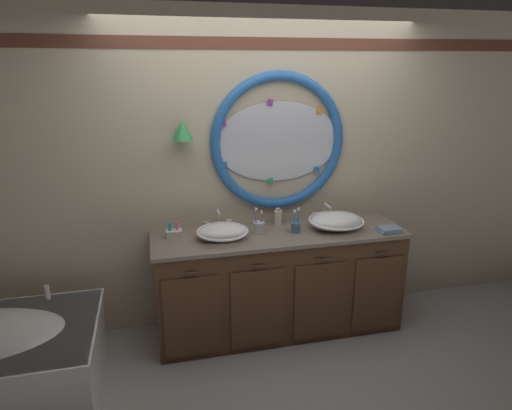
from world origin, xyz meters
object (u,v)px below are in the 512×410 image
(sink_basin_left, at_px, (222,232))
(folded_hand_towel, at_px, (389,230))
(toothbrush_holder_right, at_px, (296,226))
(toiletry_basket, at_px, (174,233))
(sink_basin_right, at_px, (336,221))
(soap_dispenser, at_px, (278,217))
(toothbrush_holder_left, at_px, (259,227))

(sink_basin_left, distance_m, folded_hand_towel, 1.34)
(toothbrush_holder_right, xyz_separation_m, toiletry_basket, (-0.96, 0.13, -0.01))
(toothbrush_holder_right, xyz_separation_m, folded_hand_towel, (0.74, -0.17, -0.03))
(folded_hand_towel, bearing_deg, sink_basin_right, 157.53)
(sink_basin_left, bearing_deg, toothbrush_holder_right, 0.42)
(soap_dispenser, bearing_deg, toiletry_basket, -175.14)
(soap_dispenser, xyz_separation_m, toiletry_basket, (-0.87, -0.07, -0.03))
(sink_basin_right, xyz_separation_m, folded_hand_towel, (0.39, -0.16, -0.05))
(soap_dispenser, bearing_deg, folded_hand_towel, -23.89)
(sink_basin_left, distance_m, toiletry_basket, 0.39)
(sink_basin_left, height_order, toiletry_basket, toiletry_basket)
(sink_basin_left, bearing_deg, sink_basin_right, 0.00)
(soap_dispenser, height_order, toiletry_basket, soap_dispenser)
(sink_basin_left, height_order, toothbrush_holder_left, toothbrush_holder_left)
(toothbrush_holder_left, distance_m, soap_dispenser, 0.25)
(toothbrush_holder_left, relative_size, toothbrush_holder_right, 1.06)
(toiletry_basket, bearing_deg, folded_hand_towel, -9.76)
(toothbrush_holder_left, height_order, soap_dispenser, toothbrush_holder_left)
(sink_basin_right, xyz_separation_m, toothbrush_holder_right, (-0.34, 0.00, -0.02))
(toothbrush_holder_left, relative_size, folded_hand_towel, 1.18)
(sink_basin_right, relative_size, toothbrush_holder_right, 2.25)
(sink_basin_right, height_order, folded_hand_towel, sink_basin_right)
(toothbrush_holder_right, bearing_deg, toothbrush_holder_left, 170.14)
(sink_basin_left, xyz_separation_m, folded_hand_towel, (1.33, -0.16, -0.04))
(toothbrush_holder_left, xyz_separation_m, toothbrush_holder_right, (0.29, -0.05, -0.00))
(toothbrush_holder_right, relative_size, toiletry_basket, 1.65)
(toothbrush_holder_left, distance_m, toiletry_basket, 0.67)
(folded_hand_towel, xyz_separation_m, toiletry_basket, (-1.70, 0.29, 0.02))
(sink_basin_left, height_order, soap_dispenser, soap_dispenser)
(toiletry_basket, bearing_deg, sink_basin_right, -5.67)
(soap_dispenser, bearing_deg, toothbrush_holder_right, -65.87)
(sink_basin_right, bearing_deg, toothbrush_holder_right, 179.28)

